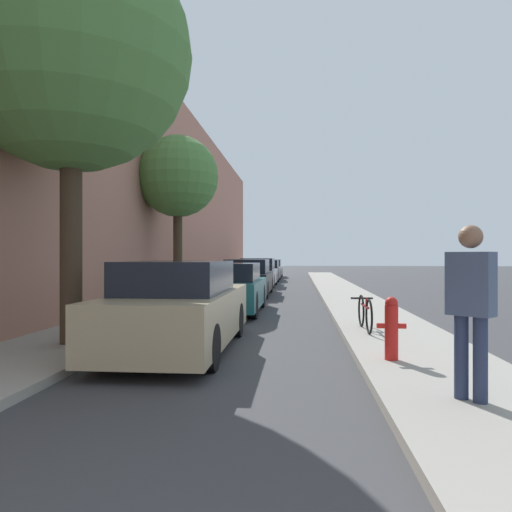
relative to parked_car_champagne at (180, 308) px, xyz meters
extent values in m
plane|color=#3D3D3F|center=(0.88, 8.63, -0.70)|extent=(120.00, 120.00, 0.00)
cube|color=#9E998E|center=(-2.02, 8.63, -0.64)|extent=(2.00, 52.00, 0.12)
cube|color=#9E998E|center=(3.78, 8.63, -0.64)|extent=(2.00, 52.00, 0.12)
cube|color=tan|center=(-3.37, 8.63, 3.42)|extent=(0.70, 52.00, 8.24)
cylinder|color=black|center=(-0.75, 1.43, -0.38)|extent=(0.22, 0.65, 0.65)
cylinder|color=black|center=(0.75, 1.43, -0.38)|extent=(0.22, 0.65, 0.65)
cylinder|color=black|center=(-0.75, -1.35, -0.38)|extent=(0.22, 0.65, 0.65)
cylinder|color=black|center=(0.75, -1.35, -0.38)|extent=(0.22, 0.65, 0.65)
cube|color=tan|center=(0.00, 0.04, -0.13)|extent=(1.69, 4.48, 0.79)
cube|color=black|center=(0.00, -0.14, 0.52)|extent=(1.49, 2.33, 0.51)
cylinder|color=black|center=(-0.79, 6.60, -0.36)|extent=(0.22, 0.70, 0.70)
cylinder|color=black|center=(0.82, 6.60, -0.36)|extent=(0.22, 0.70, 0.70)
cylinder|color=black|center=(-0.79, 4.03, -0.36)|extent=(0.22, 0.70, 0.70)
cylinder|color=black|center=(0.82, 4.03, -0.36)|extent=(0.22, 0.70, 0.70)
cube|color=#1E6066|center=(0.02, 5.31, -0.16)|extent=(1.82, 4.15, 0.70)
cube|color=black|center=(0.02, 5.15, 0.43)|extent=(1.61, 2.16, 0.47)
cylinder|color=black|center=(-0.84, 12.59, -0.38)|extent=(0.22, 0.65, 0.65)
cylinder|color=black|center=(0.73, 12.59, -0.38)|extent=(0.22, 0.65, 0.65)
cylinder|color=black|center=(-0.84, 9.70, -0.38)|extent=(0.22, 0.65, 0.65)
cylinder|color=black|center=(0.73, 9.70, -0.38)|extent=(0.22, 0.65, 0.65)
cube|color=black|center=(-0.06, 11.15, -0.17)|extent=(1.78, 4.66, 0.72)
cube|color=black|center=(-0.06, 10.96, 0.46)|extent=(1.57, 2.42, 0.53)
cylinder|color=black|center=(-0.92, 18.17, -0.37)|extent=(0.22, 0.68, 0.68)
cylinder|color=black|center=(0.67, 18.17, -0.37)|extent=(0.22, 0.68, 0.68)
cylinder|color=black|center=(-0.92, 15.38, -0.37)|extent=(0.22, 0.68, 0.68)
cylinder|color=black|center=(0.67, 15.38, -0.37)|extent=(0.22, 0.68, 0.68)
cube|color=silver|center=(-0.13, 16.78, -0.19)|extent=(1.81, 4.49, 0.66)
cube|color=black|center=(-0.13, 16.60, 0.44)|extent=(1.59, 2.34, 0.60)
cylinder|color=black|center=(-0.92, 23.30, -0.37)|extent=(0.22, 0.67, 0.67)
cylinder|color=black|center=(0.67, 23.30, -0.37)|extent=(0.22, 0.67, 0.67)
cylinder|color=black|center=(-0.92, 20.85, -0.37)|extent=(0.22, 0.67, 0.67)
cylinder|color=black|center=(0.67, 20.85, -0.37)|extent=(0.22, 0.67, 0.67)
cube|color=slate|center=(-0.12, 22.07, -0.19)|extent=(1.81, 3.95, 0.66)
cube|color=black|center=(-0.12, 21.91, 0.37)|extent=(1.60, 2.05, 0.47)
cylinder|color=black|center=(-0.91, 28.46, -0.36)|extent=(0.22, 0.69, 0.69)
cylinder|color=black|center=(0.63, 28.46, -0.36)|extent=(0.22, 0.69, 0.69)
cylinder|color=black|center=(-0.91, 25.94, -0.36)|extent=(0.22, 0.69, 0.69)
cylinder|color=black|center=(0.63, 25.94, -0.36)|extent=(0.22, 0.69, 0.69)
cube|color=silver|center=(-0.14, 27.20, -0.20)|extent=(1.75, 4.05, 0.63)
cube|color=black|center=(-0.14, 27.04, 0.36)|extent=(1.54, 2.11, 0.49)
cylinder|color=#423323|center=(-1.81, -0.13, 1.29)|extent=(0.35, 0.35, 3.76)
sphere|color=#4C7F3D|center=(-1.81, -0.13, 4.27)|extent=(3.99, 3.99, 3.99)
cylinder|color=#423323|center=(-2.03, 7.69, 1.09)|extent=(0.30, 0.30, 3.34)
sphere|color=#4C7F3D|center=(-2.03, 7.69, 3.50)|extent=(2.69, 2.69, 2.69)
cylinder|color=red|center=(3.24, -0.95, -0.21)|extent=(0.18, 0.18, 0.76)
sphere|color=red|center=(3.24, -0.95, 0.20)|extent=(0.17, 0.17, 0.17)
cylinder|color=red|center=(3.10, -0.95, -0.11)|extent=(0.12, 0.07, 0.07)
cylinder|color=red|center=(3.38, -0.95, -0.11)|extent=(0.12, 0.07, 0.07)
cylinder|color=#283351|center=(3.73, -2.85, -0.16)|extent=(0.19, 0.19, 0.85)
cylinder|color=#283351|center=(3.59, -2.72, -0.16)|extent=(0.19, 0.19, 0.85)
cube|color=#475675|center=(3.66, -2.78, 0.58)|extent=(0.47, 0.46, 0.64)
sphere|color=#8E664C|center=(3.66, -2.78, 1.05)|extent=(0.23, 0.23, 0.23)
torus|color=black|center=(3.23, 2.15, -0.26)|extent=(0.05, 0.65, 0.65)
torus|color=black|center=(3.25, 1.20, -0.26)|extent=(0.05, 0.65, 0.65)
cube|color=maroon|center=(3.24, 1.67, -0.11)|extent=(0.05, 0.79, 0.04)
cylinder|color=maroon|center=(3.24, 1.50, -0.02)|extent=(0.04, 0.04, 0.18)
cube|color=black|center=(3.23, 2.07, 0.00)|extent=(0.44, 0.04, 0.04)
camera|label=1|loc=(1.95, -7.68, 0.86)|focal=33.30mm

